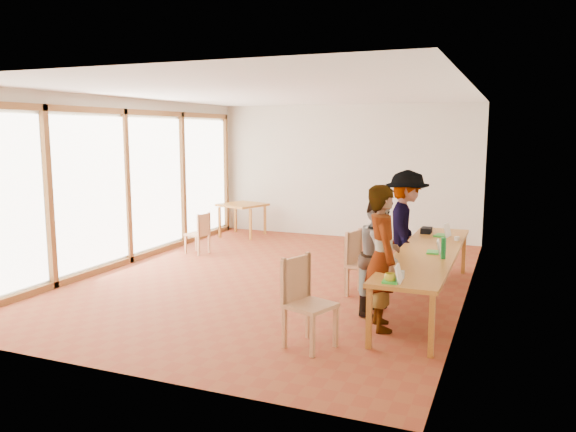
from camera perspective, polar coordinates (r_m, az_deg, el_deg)
name	(u,v)px	position (r m, az deg, el deg)	size (l,w,h in m)	color
ground	(276,278)	(9.34, -1.20, -6.30)	(8.00, 8.00, 0.00)	brown
wall_back	(346,171)	(12.83, 5.88, 4.52)	(6.00, 0.10, 3.00)	beige
wall_front	(112,226)	(5.66, -17.47, -0.95)	(6.00, 0.10, 3.00)	beige
wall_right	(470,196)	(8.36, 18.03, 1.99)	(0.10, 8.00, 3.00)	beige
window_wall	(126,182)	(10.60, -16.12, 3.38)	(0.10, 8.00, 3.00)	white
ceiling	(276,92)	(9.05, -1.26, 12.52)	(6.00, 8.00, 0.04)	white
communal_table	(427,254)	(8.07, 13.97, -3.80)	(0.80, 4.00, 0.75)	#C27B2B
side_table	(242,207)	(12.99, -4.65, 0.90)	(0.90, 0.90, 0.75)	#C27B2B
chair_near	(303,292)	(6.34, 1.52, -7.68)	(0.61, 0.61, 0.54)	tan
chair_mid	(359,256)	(8.34, 7.25, -4.05)	(0.53, 0.53, 0.51)	tan
chair_far	(352,258)	(8.42, 6.51, -4.23)	(0.49, 0.49, 0.47)	tan
chair_empty	(388,239)	(9.65, 10.12, -2.28)	(0.59, 0.59, 0.52)	tan
chair_spare	(201,229)	(11.17, -8.88, -1.32)	(0.43, 0.43, 0.43)	tan
person_near	(382,258)	(6.90, 9.57, -4.19)	(0.65, 0.42, 1.77)	gray
person_mid	(380,255)	(7.50, 9.35, -3.97)	(0.76, 0.59, 1.56)	gray
person_far	(406,227)	(9.08, 11.91, -1.10)	(1.16, 0.67, 1.80)	gray
laptop_near	(395,277)	(6.34, 10.79, -6.14)	(0.21, 0.24, 0.20)	green
laptop_mid	(436,249)	(7.94, 14.80, -3.31)	(0.21, 0.24, 0.19)	green
laptop_far	(444,233)	(9.22, 15.58, -1.66)	(0.26, 0.29, 0.22)	green
yellow_mug	(390,278)	(6.32, 10.34, -6.20)	(0.13, 0.13, 0.10)	gold
green_bottle	(443,248)	(7.60, 15.51, -3.18)	(0.07, 0.07, 0.28)	#157733
clear_glass	(401,275)	(6.51, 11.45, -5.85)	(0.07, 0.07, 0.09)	silver
condiment_cup	(457,239)	(8.95, 16.79, -2.21)	(0.08, 0.08, 0.06)	white
pink_phone	(425,231)	(9.64, 13.75, -1.46)	(0.05, 0.10, 0.01)	#F6548F
black_pouch	(426,230)	(9.47, 13.88, -1.42)	(0.16, 0.26, 0.09)	black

